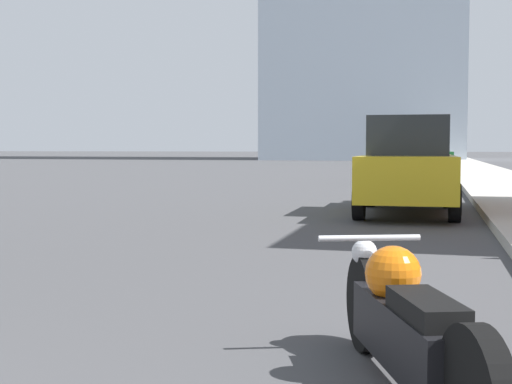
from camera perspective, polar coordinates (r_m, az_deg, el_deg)
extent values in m
cube|color=#B2ADA3|center=(40.23, 17.16, 1.76)|extent=(2.89, 240.00, 0.15)
cylinder|color=black|center=(4.50, 8.71, -8.81)|extent=(0.29, 0.59, 0.59)
cube|color=black|center=(3.70, 12.00, -11.22)|extent=(0.65, 1.30, 0.31)
sphere|color=orange|center=(3.88, 10.90, -6.43)|extent=(0.30, 0.30, 0.30)
cube|color=black|center=(3.39, 13.47, -9.00)|extent=(0.40, 0.63, 0.10)
sphere|color=silver|center=(4.47, 8.66, -4.79)|extent=(0.16, 0.16, 0.16)
cylinder|color=silver|center=(4.34, 9.06, -3.65)|extent=(0.60, 0.24, 0.04)
cube|color=gold|center=(13.79, 12.06, 1.26)|extent=(1.74, 4.58, 0.78)
cube|color=#23282D|center=(13.78, 12.10, 4.38)|extent=(1.46, 2.21, 0.72)
cylinder|color=black|center=(15.25, 9.14, 0.04)|extent=(0.21, 0.65, 0.65)
cylinder|color=black|center=(15.22, 15.15, -0.05)|extent=(0.21, 0.65, 0.65)
cylinder|color=black|center=(12.44, 8.24, -0.75)|extent=(0.21, 0.65, 0.65)
cylinder|color=black|center=(12.41, 15.61, -0.86)|extent=(0.21, 0.65, 0.65)
cube|color=#1E6B33|center=(25.96, 13.31, 2.35)|extent=(1.89, 4.63, 0.77)
cube|color=#23282D|center=(25.96, 13.34, 3.98)|extent=(1.52, 2.25, 0.71)
cylinder|color=black|center=(27.36, 11.52, 1.63)|extent=(0.23, 0.71, 0.70)
cylinder|color=black|center=(27.42, 14.84, 1.58)|extent=(0.23, 0.71, 0.70)
cylinder|color=black|center=(24.54, 11.58, 1.41)|extent=(0.23, 0.71, 0.70)
cylinder|color=black|center=(24.61, 15.28, 1.36)|extent=(0.23, 0.71, 0.70)
cube|color=red|center=(38.50, 13.35, 2.65)|extent=(1.75, 4.34, 0.69)
cube|color=#23282D|center=(38.50, 13.36, 3.59)|extent=(1.45, 2.10, 0.56)
cylinder|color=black|center=(39.87, 12.28, 2.19)|extent=(0.22, 0.68, 0.67)
cylinder|color=black|center=(39.82, 14.53, 2.16)|extent=(0.22, 0.68, 0.67)
cylinder|color=black|center=(37.21, 12.07, 2.10)|extent=(0.22, 0.68, 0.67)
cylinder|color=black|center=(37.16, 14.48, 2.07)|extent=(0.22, 0.68, 0.67)
cube|color=#BCBCC1|center=(51.11, 13.27, 2.85)|extent=(2.02, 4.03, 0.62)
cube|color=#23282D|center=(51.10, 13.28, 3.61)|extent=(1.66, 1.96, 0.75)
cylinder|color=black|center=(52.39, 12.36, 2.54)|extent=(0.23, 0.73, 0.72)
cylinder|color=black|center=(52.30, 14.30, 2.51)|extent=(0.23, 0.73, 0.72)
cylinder|color=black|center=(49.93, 12.18, 2.49)|extent=(0.23, 0.73, 0.72)
cylinder|color=black|center=(49.85, 14.22, 2.46)|extent=(0.23, 0.73, 0.72)
cube|color=silver|center=(63.93, 13.53, 2.97)|extent=(1.92, 4.63, 0.65)
cube|color=#23282D|center=(63.92, 13.53, 3.53)|extent=(1.57, 2.25, 0.60)
cylinder|color=black|center=(65.33, 12.75, 2.71)|extent=(0.22, 0.69, 0.68)
cylinder|color=black|center=(65.38, 14.21, 2.69)|extent=(0.22, 0.69, 0.68)
cylinder|color=black|center=(62.49, 12.80, 2.67)|extent=(0.22, 0.69, 0.68)
cylinder|color=black|center=(62.55, 14.32, 2.65)|extent=(0.22, 0.69, 0.68)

